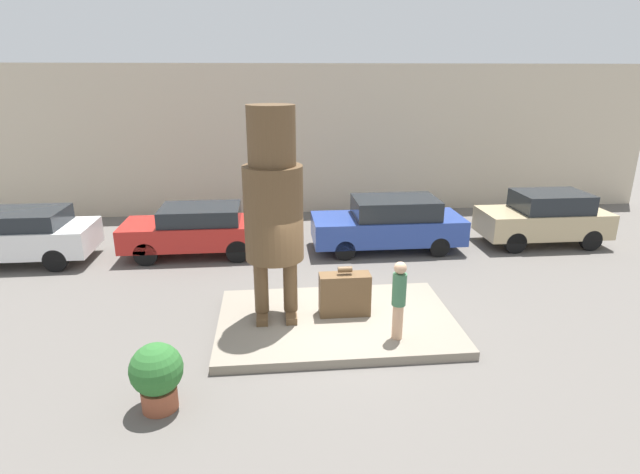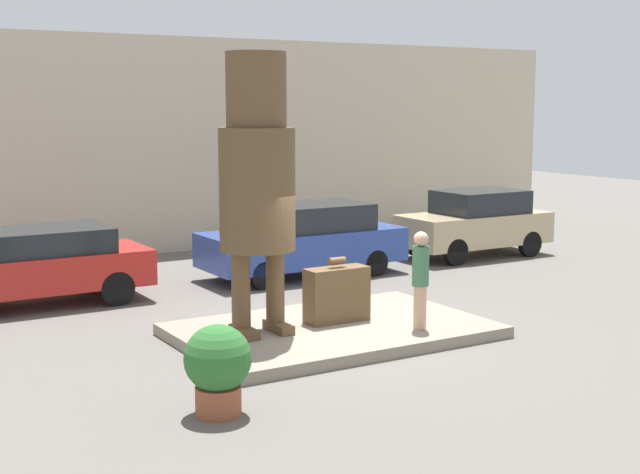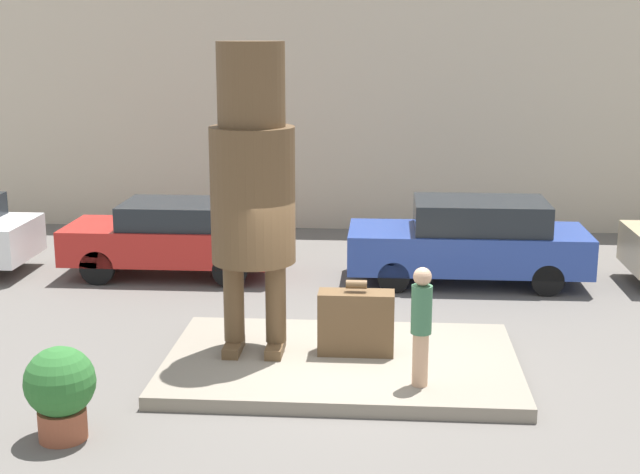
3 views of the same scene
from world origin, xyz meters
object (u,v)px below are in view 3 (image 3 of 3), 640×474
Objects in this scene: planter_pot at (60,389)px; giant_suitcase at (356,322)px; parked_car_blue at (471,240)px; statue_figure at (253,175)px; parked_car_red at (175,236)px; tourist at (421,322)px.

giant_suitcase is at bearing 37.95° from planter_pot.
parked_car_blue is 9.33m from planter_pot.
planter_pot is at bearing -125.93° from statue_figure.
statue_figure is 1.07× the size of parked_car_red.
tourist is 1.40× the size of planter_pot.
parked_car_red is 0.91× the size of parked_car_blue.
planter_pot is at bearing 92.79° from parked_car_red.
statue_figure is at bearing 116.18° from parked_car_red.
statue_figure is 2.67m from giant_suitcase.
planter_pot is at bearing 53.03° from parked_car_blue.
parked_car_red is 3.61× the size of planter_pot.
tourist is 6.02m from parked_car_blue.
statue_figure is 6.27m from parked_car_blue.
parked_car_blue is (5.98, -0.09, 0.04)m from parked_car_red.
giant_suitcase is at bearing 65.99° from parked_car_blue.
statue_figure reaches higher than planter_pot.
statue_figure is at bearing 54.07° from planter_pot.
giant_suitcase is (1.52, -0.01, -2.19)m from statue_figure.
planter_pot is (0.37, -7.55, -0.17)m from parked_car_red.
parked_car_red is at bearing 92.79° from planter_pot.
statue_figure is 5.73m from parked_car_red.
parked_car_red reaches higher than planter_pot.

